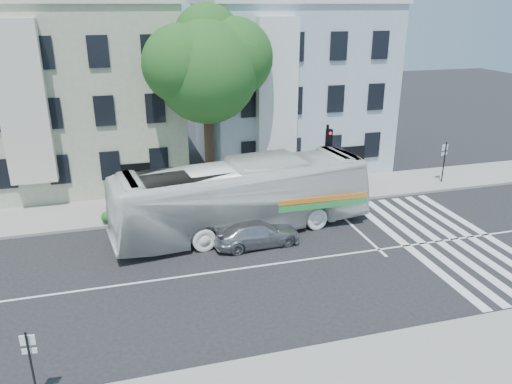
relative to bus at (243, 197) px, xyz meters
name	(u,v)px	position (x,y,z in m)	size (l,w,h in m)	color
ground	(247,268)	(-0.82, -3.86, -1.86)	(120.00, 120.00, 0.00)	black
sidewalk_far	(213,202)	(-0.82, 4.14, -1.78)	(80.00, 4.00, 0.15)	gray
building_left	(82,95)	(-7.82, 11.14, 3.64)	(12.00, 10.00, 11.00)	#999E84
building_right	(288,86)	(6.18, 11.14, 3.64)	(12.00, 10.00, 11.00)	#A5B6C4
street_tree	(207,65)	(-0.76, 4.88, 5.97)	(7.30, 5.90, 11.10)	#2D2116
bus	(243,197)	(0.00, 0.00, 0.00)	(13.33, 3.12, 3.71)	silver
sedan	(257,233)	(0.21, -1.78, -1.24)	(4.27, 1.74, 1.24)	#A7AAAE
hedge	(188,209)	(-2.50, 2.44, -1.36)	(8.50, 0.84, 0.70)	#1F531A
traffic_signal	(327,154)	(5.42, 2.13, 1.20)	(0.49, 0.55, 4.73)	black
fire_hydrant	(358,184)	(8.18, 3.41, -1.31)	(0.45, 0.25, 0.79)	silver
near_sign_pole	(30,356)	(-8.75, -9.91, -0.23)	(0.42, 0.18, 2.31)	black
far_sign_pole	(444,157)	(14.18, 3.49, -0.04)	(0.47, 0.21, 2.65)	black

